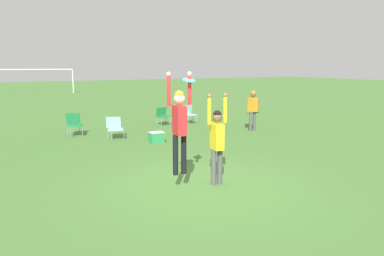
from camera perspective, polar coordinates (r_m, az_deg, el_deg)
ground_plane at (r=8.64m, az=1.15°, el=-8.75°), size 120.00×120.00×0.00m
person_jumping at (r=8.08m, az=-1.92°, el=1.19°), size 0.61×0.48×2.25m
person_defending at (r=8.46m, az=3.83°, el=-1.40°), size 0.53×0.40×2.10m
frisbee at (r=8.04m, az=-0.46°, el=7.29°), size 0.27×0.27×0.09m
camping_chair_0 at (r=14.19m, az=-11.68°, el=0.20°), size 0.70×0.75×0.81m
camping_chair_1 at (r=17.51m, az=-0.38°, el=2.35°), size 0.61×0.65×0.87m
camping_chair_2 at (r=15.17m, az=-17.54°, el=0.78°), size 0.68×0.73×0.88m
camping_chair_3 at (r=17.13m, az=-4.49°, el=2.04°), size 0.59×0.62×0.80m
person_spectator_near at (r=15.72m, az=9.26°, el=3.20°), size 0.59×0.45×1.68m
cooler_box at (r=13.28m, az=-5.45°, el=-1.42°), size 0.49×0.37×0.39m
soccer_goal at (r=38.13m, az=-22.93°, el=7.52°), size 7.10×0.10×2.35m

